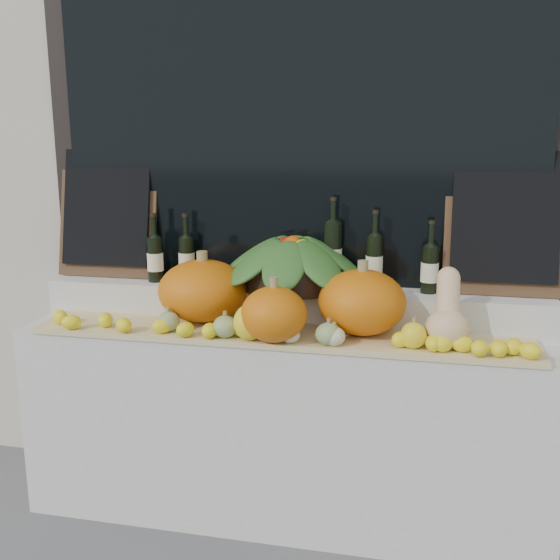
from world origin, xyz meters
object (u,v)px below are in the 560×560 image
object	(u,v)px
pumpkin_left	(203,290)
pumpkin_right	(362,302)
produce_bowl	(293,262)
wine_bottle_tall	(333,254)
butternut_squash	(447,316)

from	to	relation	value
pumpkin_left	pumpkin_right	world-z (taller)	pumpkin_left
pumpkin_right	produce_bowl	xyz separation A→B (m)	(-0.33, 0.20, 0.12)
pumpkin_left	pumpkin_right	xyz separation A→B (m)	(0.71, -0.05, -0.00)
pumpkin_left	wine_bottle_tall	xyz separation A→B (m)	(0.55, 0.19, 0.15)
pumpkin_right	wine_bottle_tall	world-z (taller)	wine_bottle_tall
pumpkin_left	wine_bottle_tall	distance (m)	0.60
butternut_squash	produce_bowl	size ratio (longest dim) A/B	0.43
pumpkin_right	wine_bottle_tall	size ratio (longest dim) A/B	0.89
pumpkin_left	produce_bowl	xyz separation A→B (m)	(0.38, 0.15, 0.12)
pumpkin_left	produce_bowl	bearing A→B (deg)	21.51
butternut_squash	produce_bowl	xyz separation A→B (m)	(-0.67, 0.28, 0.14)
butternut_squash	produce_bowl	world-z (taller)	produce_bowl
butternut_squash	wine_bottle_tall	xyz separation A→B (m)	(-0.50, 0.32, 0.17)
pumpkin_right	butternut_squash	xyz separation A→B (m)	(0.34, -0.08, -0.02)
produce_bowl	wine_bottle_tall	bearing A→B (deg)	13.98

